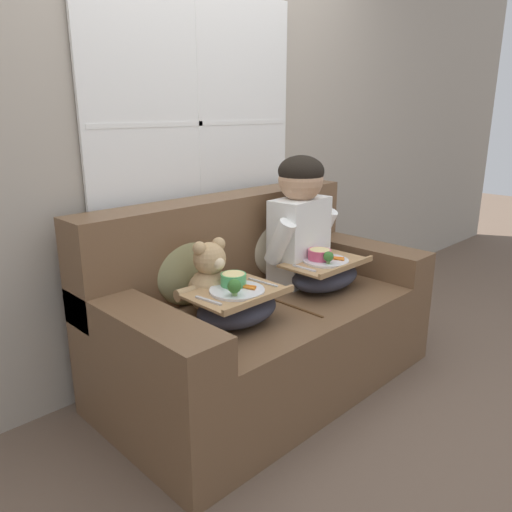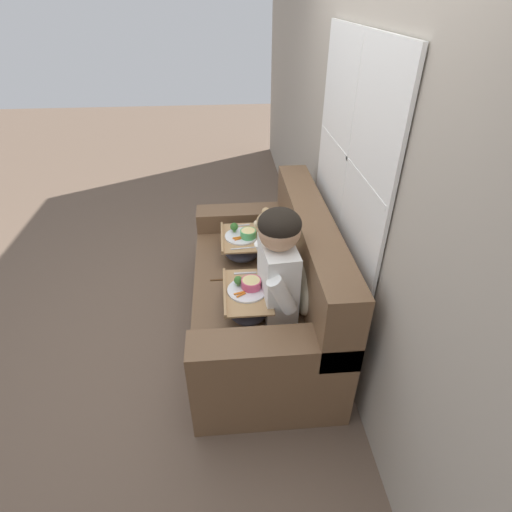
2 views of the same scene
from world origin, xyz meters
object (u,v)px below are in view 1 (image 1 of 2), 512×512
object	(u,v)px
couch	(260,318)
throw_pillow_behind_child	(275,240)
teddy_bear	(211,282)
throw_pillow_behind_teddy	(186,263)
lap_tray_child	(325,273)
child_figure	(300,214)
lap_tray_teddy	(237,305)

from	to	relation	value
couch	throw_pillow_behind_child	size ratio (longest dim) A/B	3.96
teddy_bear	throw_pillow_behind_teddy	bearing A→B (deg)	89.96
couch	teddy_bear	distance (m)	0.42
couch	teddy_bear	xyz separation A→B (m)	(-0.31, 0.01, 0.28)
throw_pillow_behind_child	lap_tray_child	bearing A→B (deg)	-90.21
child_figure	teddy_bear	xyz separation A→B (m)	(-0.63, -0.00, -0.23)
teddy_bear	lap_tray_teddy	world-z (taller)	teddy_bear
child_figure	teddy_bear	bearing A→B (deg)	-179.67
couch	teddy_bear	world-z (taller)	couch
throw_pillow_behind_child	lap_tray_child	size ratio (longest dim) A/B	0.96
child_figure	lap_tray_teddy	xyz separation A→B (m)	(-0.63, -0.18, -0.29)
throw_pillow_behind_teddy	lap_tray_teddy	size ratio (longest dim) A/B	1.02
lap_tray_child	throw_pillow_behind_teddy	bearing A→B (deg)	149.96
throw_pillow_behind_child	throw_pillow_behind_teddy	size ratio (longest dim) A/B	1.02
throw_pillow_behind_teddy	lap_tray_child	size ratio (longest dim) A/B	0.94
couch	teddy_bear	size ratio (longest dim) A/B	4.52
throw_pillow_behind_teddy	child_figure	distance (m)	0.68
throw_pillow_behind_teddy	teddy_bear	distance (m)	0.19
lap_tray_child	throw_pillow_behind_child	bearing A→B (deg)	89.79
lap_tray_teddy	lap_tray_child	bearing A→B (deg)	-0.07
throw_pillow_behind_child	lap_tray_child	xyz separation A→B (m)	(-0.00, -0.36, -0.11)
teddy_bear	lap_tray_teddy	distance (m)	0.19
throw_pillow_behind_teddy	lap_tray_teddy	world-z (taller)	throw_pillow_behind_teddy
throw_pillow_behind_child	child_figure	xyz separation A→B (m)	(0.00, -0.18, 0.18)
throw_pillow_behind_child	lap_tray_child	world-z (taller)	throw_pillow_behind_child
lap_tray_child	lap_tray_teddy	bearing A→B (deg)	179.93
child_figure	lap_tray_teddy	bearing A→B (deg)	-163.96
throw_pillow_behind_child	throw_pillow_behind_teddy	distance (m)	0.63
child_figure	lap_tray_teddy	size ratio (longest dim) A/B	1.66
throw_pillow_behind_teddy	teddy_bear	world-z (taller)	throw_pillow_behind_teddy
throw_pillow_behind_child	teddy_bear	xyz separation A→B (m)	(-0.63, -0.19, -0.05)
lap_tray_child	teddy_bear	bearing A→B (deg)	164.18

